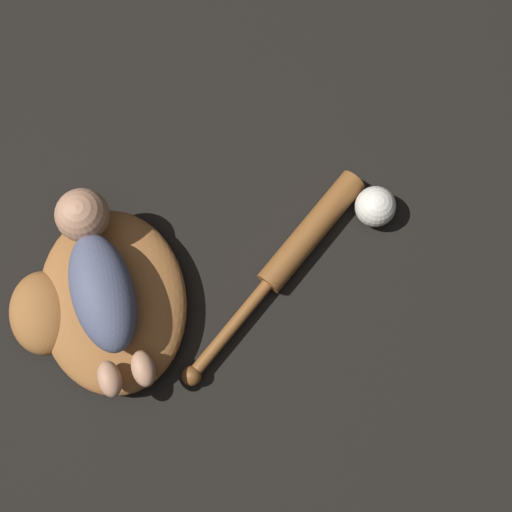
{
  "coord_description": "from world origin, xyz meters",
  "views": [
    {
      "loc": [
        -0.24,
        -0.17,
        1.33
      ],
      "look_at": [
        0.03,
        -0.28,
        0.07
      ],
      "focal_mm": 50.0,
      "sensor_mm": 36.0,
      "label": 1
    }
  ],
  "objects": [
    {
      "name": "baseball",
      "position": [
        0.05,
        -0.53,
        0.04
      ],
      "size": [
        0.08,
        0.08,
        0.08
      ],
      "color": "silver",
      "rests_on": "ground"
    },
    {
      "name": "ground_plane",
      "position": [
        0.0,
        0.0,
        0.0
      ],
      "size": [
        6.0,
        6.0,
        0.0
      ],
      "primitive_type": "plane",
      "color": "black"
    },
    {
      "name": "baseball_bat",
      "position": [
        0.02,
        -0.35,
        0.03
      ],
      "size": [
        0.28,
        0.45,
        0.05
      ],
      "color": "brown",
      "rests_on": "ground"
    },
    {
      "name": "baseball_glove",
      "position": [
        0.06,
        0.02,
        0.04
      ],
      "size": [
        0.39,
        0.37,
        0.08
      ],
      "color": "#935B2D",
      "rests_on": "ground"
    },
    {
      "name": "baby_figure",
      "position": [
        0.09,
        -0.01,
        0.13
      ],
      "size": [
        0.37,
        0.12,
        0.1
      ],
      "color": "#4C516B",
      "rests_on": "baseball_glove"
    }
  ]
}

